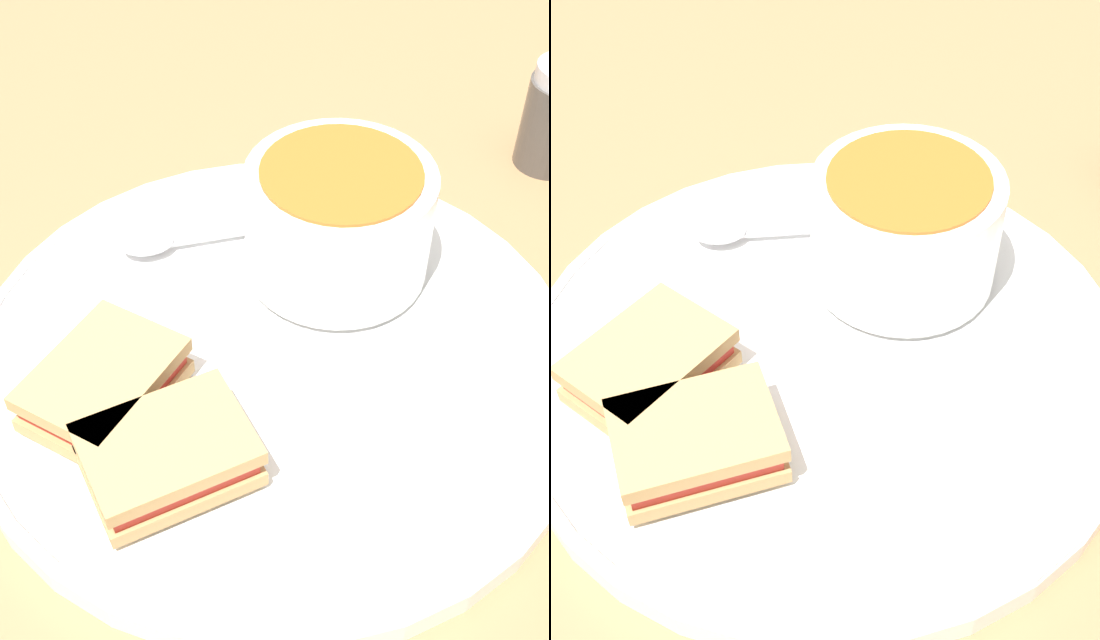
# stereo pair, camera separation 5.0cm
# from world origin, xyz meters

# --- Properties ---
(ground_plane) EXTENTS (2.40, 2.40, 0.00)m
(ground_plane) POSITION_xyz_m (0.00, 0.00, 0.00)
(ground_plane) COLOR #9E754C
(plate) EXTENTS (0.35, 0.35, 0.02)m
(plate) POSITION_xyz_m (0.00, 0.00, 0.01)
(plate) COLOR white
(plate) RESTS_ON ground_plane
(soup_bowl) EXTENTS (0.11, 0.11, 0.07)m
(soup_bowl) POSITION_xyz_m (-0.06, -0.05, 0.06)
(soup_bowl) COLOR white
(soup_bowl) RESTS_ON plate
(spoon) EXTENTS (0.11, 0.03, 0.01)m
(spoon) POSITION_xyz_m (0.04, -0.10, 0.02)
(spoon) COLOR silver
(spoon) RESTS_ON plate
(sandwich_half_near) EXTENTS (0.10, 0.10, 0.03)m
(sandwich_half_near) POSITION_xyz_m (0.10, 0.01, 0.03)
(sandwich_half_near) COLOR tan
(sandwich_half_near) RESTS_ON plate
(sandwich_half_far) EXTENTS (0.09, 0.07, 0.03)m
(sandwich_half_far) POSITION_xyz_m (0.08, 0.06, 0.03)
(sandwich_half_far) COLOR tan
(sandwich_half_far) RESTS_ON plate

